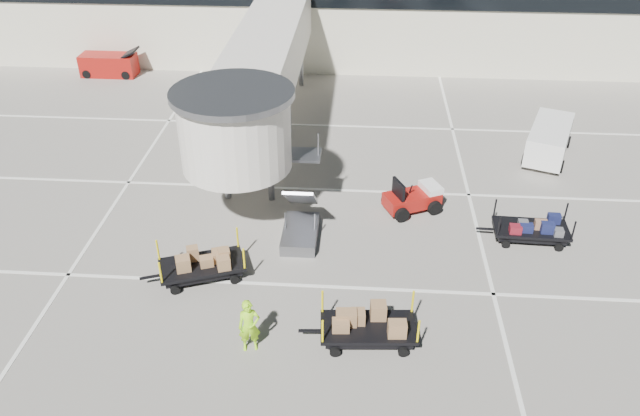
# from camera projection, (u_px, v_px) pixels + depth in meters

# --- Properties ---
(ground) EXTENTS (140.00, 140.00, 0.00)m
(ground) POSITION_uv_depth(u_px,v_px,m) (327.00, 324.00, 21.48)
(ground) COLOR #9D978C
(ground) RESTS_ON ground
(lane_markings) EXTENTS (40.00, 30.00, 0.02)m
(lane_markings) POSITION_uv_depth(u_px,v_px,m) (325.00, 186.00, 29.35)
(lane_markings) COLOR white
(lane_markings) RESTS_ON ground
(jet_bridge) EXTENTS (5.70, 20.40, 6.03)m
(jet_bridge) POSITION_uv_depth(u_px,v_px,m) (260.00, 75.00, 29.70)
(jet_bridge) COLOR white
(jet_bridge) RESTS_ON ground
(baggage_tug) EXTENTS (2.70, 2.35, 1.60)m
(baggage_tug) POSITION_uv_depth(u_px,v_px,m) (413.00, 199.00, 27.31)
(baggage_tug) COLOR maroon
(baggage_tug) RESTS_ON ground
(suitcase_cart) EXTENTS (3.71, 1.60, 1.44)m
(suitcase_cart) POSITION_uv_depth(u_px,v_px,m) (530.00, 230.00, 25.45)
(suitcase_cart) COLOR black
(suitcase_cart) RESTS_ON ground
(box_cart_near) EXTENTS (3.94, 1.79, 1.52)m
(box_cart_near) POSITION_uv_depth(u_px,v_px,m) (369.00, 328.00, 20.55)
(box_cart_near) COLOR black
(box_cart_near) RESTS_ON ground
(box_cart_far) EXTENTS (3.91, 2.54, 1.51)m
(box_cart_far) POSITION_uv_depth(u_px,v_px,m) (203.00, 265.00, 23.33)
(box_cart_far) COLOR black
(box_cart_far) RESTS_ON ground
(ground_worker) EXTENTS (0.81, 0.64, 1.97)m
(ground_worker) POSITION_uv_depth(u_px,v_px,m) (249.00, 326.00, 20.00)
(ground_worker) COLOR #9BF219
(ground_worker) RESTS_ON ground
(minivan) EXTENTS (3.21, 4.73, 1.67)m
(minivan) POSITION_uv_depth(u_px,v_px,m) (550.00, 137.00, 31.48)
(minivan) COLOR white
(minivan) RESTS_ON ground
(belt_loader) EXTENTS (3.84, 1.57, 1.85)m
(belt_loader) POSITION_uv_depth(u_px,v_px,m) (109.00, 65.00, 41.23)
(belt_loader) COLOR maroon
(belt_loader) RESTS_ON ground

